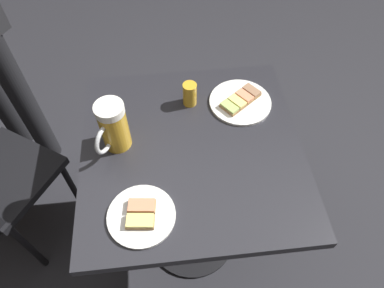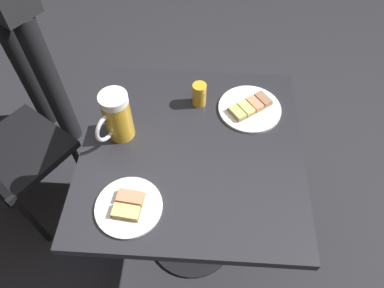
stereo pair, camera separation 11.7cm
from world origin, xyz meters
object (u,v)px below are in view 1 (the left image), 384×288
Objects in this scene: beer_glass_small at (190,94)px; beer_mug at (113,127)px; plate_near at (240,101)px; plate_far at (141,215)px.

beer_mug is at bearing 121.77° from beer_glass_small.
plate_near is 0.19m from beer_glass_small.
plate_near is 1.24× the size of beer_mug.
plate_far is at bearing 138.00° from plate_near.
beer_mug is (0.28, 0.07, 0.08)m from plate_far.
plate_near is 1.13× the size of plate_far.
plate_near and plate_far have the same top height.
beer_glass_small is (0.16, -0.26, -0.05)m from beer_mug.
beer_glass_small is at bearing 83.47° from plate_near.
beer_mug reaches higher than plate_far.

